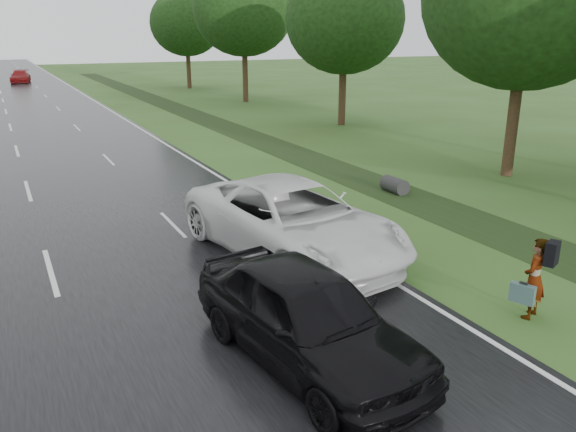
# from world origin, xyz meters

# --- Properties ---
(road) EXTENTS (14.00, 180.00, 0.04)m
(road) POSITION_xyz_m (0.00, 45.00, 0.02)
(road) COLOR black
(road) RESTS_ON ground
(edge_stripe_east) EXTENTS (0.12, 180.00, 0.01)m
(edge_stripe_east) POSITION_xyz_m (6.75, 45.00, 0.04)
(edge_stripe_east) COLOR silver
(edge_stripe_east) RESTS_ON road
(center_line) EXTENTS (0.12, 180.00, 0.01)m
(center_line) POSITION_xyz_m (0.00, 45.00, 0.04)
(center_line) COLOR silver
(center_line) RESTS_ON road
(drainage_ditch) EXTENTS (2.20, 120.00, 0.56)m
(drainage_ditch) POSITION_xyz_m (11.50, 18.71, 0.04)
(drainage_ditch) COLOR black
(drainage_ditch) RESTS_ON ground
(tree_east_c) EXTENTS (7.00, 7.00, 9.29)m
(tree_east_c) POSITION_xyz_m (18.20, 24.00, 6.14)
(tree_east_c) COLOR #352615
(tree_east_c) RESTS_ON ground
(tree_east_d) EXTENTS (8.00, 8.00, 10.76)m
(tree_east_d) POSITION_xyz_m (17.80, 38.00, 7.15)
(tree_east_d) COLOR #352615
(tree_east_d) RESTS_ON ground
(tree_east_f) EXTENTS (7.20, 7.20, 9.62)m
(tree_east_f) POSITION_xyz_m (17.50, 52.00, 6.37)
(tree_east_f) COLOR #352615
(tree_east_f) RESTS_ON ground
(pedestrian) EXTENTS (0.87, 0.67, 1.64)m
(pedestrian) POSITION_xyz_m (8.18, 1.37, 0.85)
(pedestrian) COLOR #A5998C
(pedestrian) RESTS_ON ground
(white_pickup) EXTENTS (3.93, 6.98, 1.84)m
(white_pickup) POSITION_xyz_m (5.50, 6.32, 0.96)
(white_pickup) COLOR silver
(white_pickup) RESTS_ON road
(dark_sedan) EXTENTS (2.60, 5.15, 1.68)m
(dark_sedan) POSITION_xyz_m (3.50, 2.00, 0.88)
(dark_sedan) COLOR black
(dark_sedan) RESTS_ON road
(far_car_red) EXTENTS (2.55, 4.93, 1.37)m
(far_car_red) POSITION_xyz_m (2.37, 67.05, 0.72)
(far_car_red) COLOR maroon
(far_car_red) RESTS_ON road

